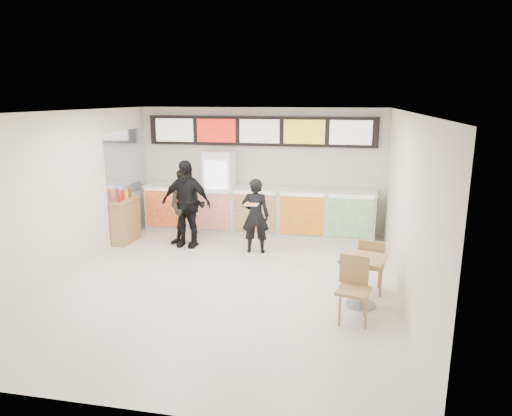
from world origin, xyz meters
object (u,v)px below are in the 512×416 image
(customer_main, at_px, (255,216))
(customer_mid, at_px, (186,204))
(condiment_ledge, at_px, (126,220))
(service_counter, at_px, (257,211))
(drinks_fridge, at_px, (220,192))
(cafe_table, at_px, (362,272))
(customer_left, at_px, (187,208))

(customer_main, xyz_separation_m, customer_mid, (-1.58, 0.15, 0.16))
(customer_main, xyz_separation_m, condiment_ledge, (-3.04, 0.14, -0.30))
(service_counter, bearing_deg, drinks_fridge, 179.01)
(drinks_fridge, distance_m, customer_mid, 1.29)
(service_counter, distance_m, condiment_ledge, 3.07)
(customer_main, height_order, cafe_table, customer_main)
(cafe_table, bearing_deg, condiment_ledge, 169.18)
(service_counter, xyz_separation_m, customer_left, (-1.36, -1.16, 0.29))
(customer_main, bearing_deg, condiment_ledge, -7.07)
(service_counter, bearing_deg, cafe_table, -56.54)
(customer_main, bearing_deg, service_counter, -85.36)
(drinks_fridge, bearing_deg, customer_main, -49.79)
(service_counter, relative_size, cafe_table, 3.25)
(service_counter, relative_size, drinks_fridge, 2.78)
(drinks_fridge, xyz_separation_m, customer_main, (1.15, -1.36, -0.20))
(customer_mid, distance_m, condiment_ledge, 1.53)
(customer_left, xyz_separation_m, condiment_ledge, (-1.46, -0.05, -0.35))
(customer_left, relative_size, condiment_ledge, 1.46)
(drinks_fridge, bearing_deg, customer_mid, -109.44)
(condiment_ledge, bearing_deg, customer_left, 1.95)
(service_counter, bearing_deg, condiment_ledge, -156.84)
(customer_left, bearing_deg, customer_main, -11.58)
(customer_left, xyz_separation_m, customer_mid, (-0.01, -0.04, 0.10))
(drinks_fridge, relative_size, customer_mid, 1.04)
(customer_left, bearing_deg, drinks_fridge, 65.53)
(customer_mid, bearing_deg, cafe_table, -27.70)
(customer_main, height_order, customer_left, customer_left)
(service_counter, xyz_separation_m, condiment_ledge, (-2.82, -1.21, -0.07))
(drinks_fridge, distance_m, customer_main, 1.79)
(cafe_table, bearing_deg, customer_main, 147.64)
(cafe_table, distance_m, condiment_ledge, 5.69)
(customer_left, height_order, condiment_ledge, customer_left)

